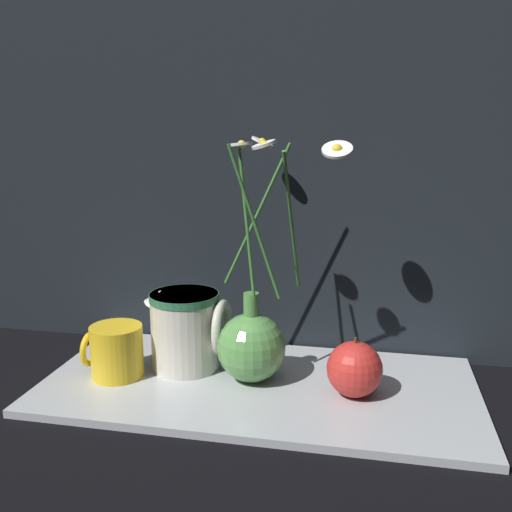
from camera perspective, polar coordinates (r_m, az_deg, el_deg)
The scene contains 7 objects.
ground_plane at distance 0.92m, azimuth 0.24°, elevation -13.15°, with size 6.00×6.00×0.00m, color black.
shelf at distance 0.92m, azimuth 0.24°, elevation -12.81°, with size 0.67×0.33×0.01m.
backdrop_wall at distance 1.01m, azimuth 2.40°, elevation 21.14°, with size 1.17×0.02×1.10m.
vase_with_flowers at distance 0.90m, azimuth -0.39°, elevation -8.42°, with size 0.20×0.21×0.38m.
yellow_mug at distance 0.95m, azimuth -13.87°, elevation -9.21°, with size 0.09×0.08×0.08m.
ceramic_pitcher at distance 0.95m, azimuth -6.93°, elevation -7.08°, with size 0.14×0.11×0.14m.
orange_fruit at distance 0.87m, azimuth 9.82°, elevation -11.08°, with size 0.08×0.08×0.09m.
Camera 1 is at (0.16, -0.81, 0.40)m, focal length 40.00 mm.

